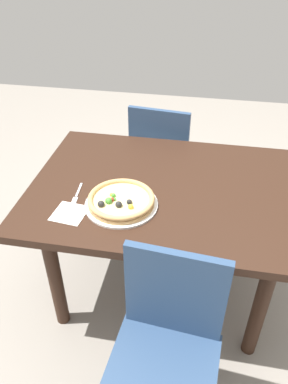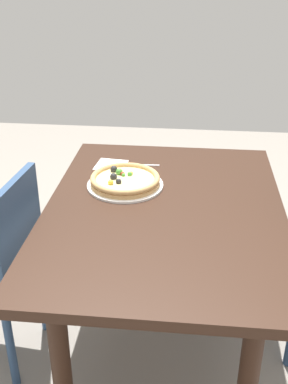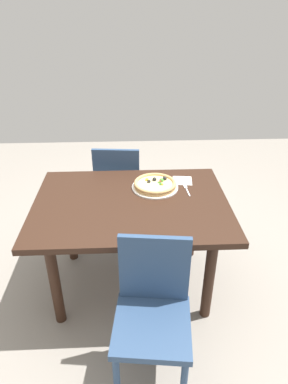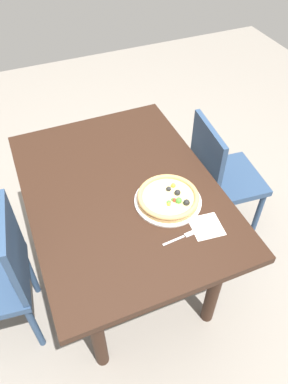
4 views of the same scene
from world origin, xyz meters
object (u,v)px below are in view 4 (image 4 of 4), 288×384
Objects in this scene: plate at (168,201)px; napkin at (206,226)px; chair_far at (220,176)px; pizza at (168,197)px; fork at (182,237)px; dining_table at (122,201)px.

napkin is (0.21, 0.10, -0.00)m from plate.
chair_far reaches higher than plate.
pizza is 0.23m from fork.
dining_table is 3.93× the size of plate.
plate is at bearing -123.17° from pizza.
chair_far is at bearing 38.41° from fork.
plate reaches higher than napkin.
dining_table is 1.48× the size of chair_far.
chair_far is 0.78m from fork.
napkin is at bearing 35.99° from dining_table.
dining_table is at bearing 105.91° from fork.
chair_far is 2.91× the size of pizza.
chair_far is 0.63m from plate.
pizza is at bearing -155.33° from napkin.
pizza is at bearing 76.38° from fork.
napkin is at bearing 24.86° from plate.
plate reaches higher than fork.
fork is (0.40, 0.15, 0.10)m from dining_table.
napkin is (0.49, -0.41, 0.26)m from chair_far.
chair_far reaches higher than pizza.
plate is 1.10× the size of pizza.
chair_far is at bearing 118.96° from pizza.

